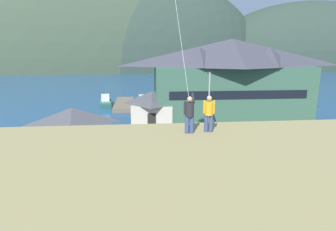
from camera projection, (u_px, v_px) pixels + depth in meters
name	position (u px, v px, depth m)	size (l,w,h in m)	color
ground_plane	(180.00, 190.00, 22.20)	(600.00, 600.00, 0.00)	#66604C
parking_lot_pad	(173.00, 164.00, 27.03)	(40.00, 20.00, 0.10)	slate
bay_water	(152.00, 85.00, 80.30)	(360.00, 84.00, 0.03)	navy
far_hill_east_peak	(64.00, 70.00, 129.90)	(138.15, 45.87, 90.01)	#3D4C38
far_hill_center_saddle	(159.00, 68.00, 139.91)	(97.87, 58.82, 80.12)	#2D3D33
far_hill_far_shoulder	(309.00, 68.00, 143.62)	(108.68, 51.37, 61.83)	#2D3D33
harbor_lodge	(231.00, 78.00, 42.38)	(23.37, 9.50, 11.61)	#38604C
storage_shed_near_lot	(74.00, 134.00, 27.03)	(6.80, 5.55, 5.22)	#338475
storage_shed_waterside	(153.00, 107.00, 40.80)	(6.43, 5.99, 4.59)	beige
wharf_dock	(124.00, 104.00, 52.96)	(3.20, 11.43, 0.70)	#70604C
moored_boat_wharfside	(106.00, 102.00, 52.79)	(2.65, 6.36, 2.16)	#23564C
moored_boat_outer_mooring	(144.00, 103.00, 52.06)	(2.97, 7.81, 2.16)	silver
parked_car_back_row_right	(268.00, 147.00, 28.50)	(4.30, 2.25, 1.82)	navy
parked_car_front_row_end	(107.00, 181.00, 21.43)	(4.24, 2.13, 1.82)	red
parked_car_corner_spot	(227.00, 171.00, 23.09)	(4.31, 2.27, 1.82)	#9EA3A8
parked_car_back_row_left	(167.00, 150.00, 27.79)	(4.27, 2.19, 1.82)	#236633
parked_car_lone_by_shed	(216.00, 149.00, 27.93)	(4.33, 2.32, 1.82)	red
parking_light_pole	(209.00, 104.00, 31.75)	(0.24, 0.78, 7.80)	#ADADB2
person_kite_flyer	(189.00, 113.00, 13.47)	(0.52, 0.65, 1.86)	#384770
person_companion	(209.00, 113.00, 13.69)	(0.54, 0.40, 1.74)	#384770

